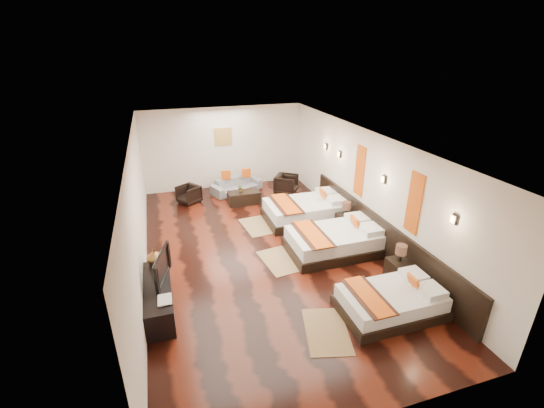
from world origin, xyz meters
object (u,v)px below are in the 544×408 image
object	(u,v)px
nightstand_b	(345,221)
table_plant	(241,188)
bed_near	(392,301)
coffee_table	(244,198)
bed_far	(306,210)
tv	(157,267)
book	(157,301)
tv_console	(159,297)
figurine	(155,256)
bed_mid	(335,240)
armchair_right	(286,184)
nightstand_a	(398,268)
armchair_left	(189,194)
sofa	(237,185)

from	to	relation	value
nightstand_b	table_plant	xyz separation A→B (m)	(-2.28, 2.70, 0.22)
bed_near	coffee_table	xyz separation A→B (m)	(-1.44, 5.93, -0.05)
bed_far	nightstand_b	distance (m)	1.21
tv	book	bearing A→B (deg)	-168.30
tv_console	tv	distance (m)	0.59
tv	coffee_table	world-z (taller)	tv
coffee_table	figurine	bearing A→B (deg)	-126.44
tv	bed_mid	bearing A→B (deg)	-63.52
armchair_right	nightstand_a	bearing A→B (deg)	-138.51
bed_mid	nightstand_a	xyz separation A→B (m)	(0.75, -1.50, 0.00)
book	armchair_right	xyz separation A→B (m)	(4.35, 5.44, -0.24)
figurine	armchair_left	world-z (taller)	figurine
nightstand_b	tv	bearing A→B (deg)	-161.11
tv_console	sofa	distance (m)	6.20
bed_far	tv	bearing A→B (deg)	-147.64
bed_far	tv	distance (m)	4.94
figurine	coffee_table	world-z (taller)	figurine
nightstand_a	nightstand_b	distance (m)	2.40
nightstand_b	armchair_left	size ratio (longest dim) A/B	1.35
figurine	coffee_table	size ratio (longest dim) A/B	0.35
bed_mid	coffee_table	bearing A→B (deg)	112.06
nightstand_a	table_plant	size ratio (longest dim) A/B	3.46
book	bed_far	bearing A→B (deg)	38.21
armchair_left	tv_console	bearing A→B (deg)	-45.40
armchair_right	table_plant	size ratio (longest dim) A/B	2.90
tv	book	size ratio (longest dim) A/B	3.04
book	sofa	world-z (taller)	book
nightstand_b	book	world-z (taller)	nightstand_b
book	armchair_left	xyz separation A→B (m)	(1.09, 5.61, -0.28)
figurine	armchair_right	size ratio (longest dim) A/B	0.49
figurine	armchair_right	world-z (taller)	figurine
bed_near	armchair_right	xyz separation A→B (m)	(0.16, 6.36, 0.08)
bed_near	armchair_left	world-z (taller)	bed_near
tv	table_plant	world-z (taller)	tv
nightstand_a	coffee_table	size ratio (longest dim) A/B	0.86
book	armchair_right	size ratio (longest dim) A/B	0.46
bed_mid	book	distance (m)	4.45
tv	armchair_right	distance (m)	6.44
figurine	nightstand_b	bearing A→B (deg)	12.18
nightstand_b	armchair_right	bearing A→B (deg)	100.91
bed_mid	coffee_table	world-z (taller)	bed_mid
tv	nightstand_a	bearing A→B (deg)	-82.47
sofa	table_plant	world-z (taller)	table_plant
bed_far	table_plant	world-z (taller)	bed_far
tv_console	book	distance (m)	0.59
nightstand_a	bed_far	bearing A→B (deg)	102.54
armchair_right	coffee_table	world-z (taller)	armchair_right
bed_far	book	world-z (taller)	bed_far
nightstand_a	book	bearing A→B (deg)	179.46
tv	book	xyz separation A→B (m)	(-0.05, -0.68, -0.27)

